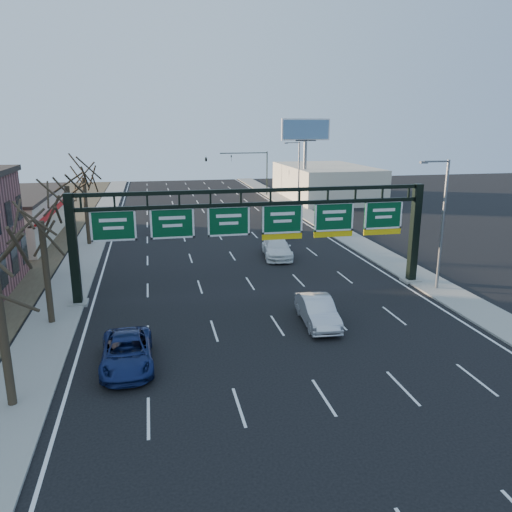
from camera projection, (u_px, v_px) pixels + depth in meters
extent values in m
plane|color=black|center=(286.00, 340.00, 26.94)|extent=(160.00, 160.00, 0.00)
cube|color=gray|center=(83.00, 257.00, 43.27)|extent=(3.00, 120.00, 0.12)
cube|color=gray|center=(359.00, 243.00, 48.40)|extent=(3.00, 120.00, 0.12)
cube|color=white|center=(229.00, 250.00, 45.85)|extent=(21.60, 120.00, 0.01)
cube|color=black|center=(73.00, 251.00, 31.23)|extent=(0.55, 0.55, 7.20)
cube|color=gray|center=(78.00, 303.00, 32.13)|extent=(1.20, 1.20, 0.20)
cube|color=black|center=(414.00, 234.00, 35.93)|extent=(0.55, 0.55, 7.20)
cube|color=gray|center=(410.00, 280.00, 36.83)|extent=(1.20, 1.20, 0.20)
cube|color=black|center=(256.00, 191.00, 32.69)|extent=(23.40, 0.25, 0.25)
cube|color=black|center=(256.00, 204.00, 32.93)|extent=(23.40, 0.25, 0.25)
cube|color=#044221|center=(113.00, 225.00, 31.36)|extent=(2.80, 0.10, 2.00)
cube|color=#044221|center=(172.00, 223.00, 32.09)|extent=(2.80, 0.10, 2.00)
cube|color=#044221|center=(229.00, 221.00, 32.83)|extent=(2.80, 0.10, 2.00)
cube|color=#044221|center=(282.00, 219.00, 33.56)|extent=(2.80, 0.10, 2.00)
cube|color=yellow|center=(282.00, 236.00, 33.88)|extent=(2.80, 0.10, 0.40)
cube|color=#044221|center=(334.00, 217.00, 34.30)|extent=(2.80, 0.10, 2.00)
cube|color=yellow|center=(333.00, 234.00, 34.61)|extent=(2.80, 0.10, 0.40)
cube|color=#044221|center=(383.00, 215.00, 35.04)|extent=(2.80, 0.10, 2.00)
cube|color=yellow|center=(382.00, 232.00, 35.35)|extent=(2.80, 0.10, 0.40)
cube|color=#BBB19B|center=(0.00, 218.00, 49.48)|extent=(10.00, 18.00, 4.40)
cube|color=#AA1111|center=(54.00, 209.00, 50.30)|extent=(1.20, 18.00, 0.40)
cube|color=#BBB19B|center=(325.00, 182.00, 77.58)|extent=(12.00, 20.00, 5.00)
cylinder|color=#2D2419|center=(3.00, 331.00, 19.73)|extent=(0.36, 0.36, 6.46)
cylinder|color=#2D2419|center=(46.00, 272.00, 28.29)|extent=(0.36, 0.36, 6.08)
cylinder|color=#2D2419|center=(71.00, 230.00, 37.65)|extent=(0.36, 0.36, 6.84)
cylinder|color=#2D2419|center=(86.00, 210.00, 47.15)|extent=(0.36, 0.36, 6.46)
cylinder|color=slate|center=(443.00, 225.00, 33.96)|extent=(0.20, 0.20, 9.00)
cylinder|color=slate|center=(437.00, 160.00, 32.65)|extent=(1.80, 0.12, 0.12)
cube|color=slate|center=(424.00, 160.00, 32.48)|extent=(0.50, 0.22, 0.15)
cylinder|color=slate|center=(299.00, 176.00, 66.10)|extent=(0.20, 0.20, 9.00)
cylinder|color=slate|center=(293.00, 142.00, 64.79)|extent=(1.80, 0.12, 0.12)
cube|color=slate|center=(286.00, 142.00, 64.62)|extent=(0.50, 0.22, 0.15)
cylinder|color=slate|center=(305.00, 173.00, 71.34)|extent=(0.50, 0.50, 9.00)
cube|color=slate|center=(305.00, 140.00, 70.18)|extent=(3.00, 0.30, 0.20)
cube|color=white|center=(306.00, 130.00, 69.80)|extent=(7.00, 0.30, 3.00)
cube|color=#527BA4|center=(306.00, 130.00, 69.61)|extent=(6.60, 0.05, 2.60)
cylinder|color=black|center=(267.00, 174.00, 80.41)|extent=(0.18, 0.18, 7.00)
cylinder|color=black|center=(244.00, 153.00, 78.80)|extent=(7.60, 0.14, 0.14)
imported|color=black|center=(231.00, 158.00, 78.60)|extent=(0.20, 0.20, 1.00)
imported|color=black|center=(206.00, 159.00, 77.80)|extent=(0.54, 0.54, 1.62)
imported|color=navy|center=(127.00, 352.00, 23.81)|extent=(2.52, 5.27, 1.45)
imported|color=silver|center=(317.00, 311.00, 28.83)|extent=(2.02, 4.96, 1.60)
imported|color=white|center=(277.00, 248.00, 43.50)|extent=(3.02, 5.92, 1.65)
imported|color=#383A3D|center=(280.00, 227.00, 52.52)|extent=(2.64, 4.67, 1.50)
imported|color=#B7B7BC|center=(166.00, 224.00, 53.94)|extent=(2.60, 5.24, 1.65)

